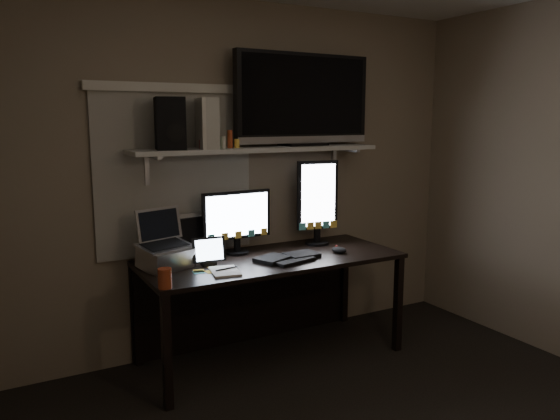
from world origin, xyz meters
TOP-DOWN VIEW (x-y plane):
  - back_wall at (0.00, 1.80)m, footprint 3.60×0.00m
  - window_blinds at (-0.55, 1.79)m, footprint 1.10×0.02m
  - desk at (0.00, 1.55)m, footprint 1.80×0.75m
  - wall_shelf at (0.00, 1.62)m, footprint 1.80×0.35m
  - monitor_landscape at (-0.16, 1.64)m, footprint 0.52×0.08m
  - monitor_portrait at (0.49, 1.62)m, footprint 0.33×0.10m
  - keyboard at (0.07, 1.33)m, footprint 0.49×0.28m
  - mouse at (0.48, 1.31)m, footprint 0.11×0.14m
  - notepad at (-0.43, 1.23)m, footprint 0.21×0.26m
  - tablet at (-0.46, 1.43)m, footprint 0.22×0.11m
  - file_sorter at (-0.47, 1.74)m, footprint 0.24×0.14m
  - laptop at (-0.73, 1.50)m, footprint 0.39×0.35m
  - cup at (-0.85, 1.10)m, footprint 0.09×0.09m
  - sticky_notes at (-0.44, 1.36)m, footprint 0.34×0.28m
  - tv at (0.39, 1.66)m, footprint 1.12×0.25m
  - game_console at (-0.40, 1.60)m, footprint 0.13×0.29m
  - speaker at (-0.63, 1.61)m, footprint 0.22×0.25m
  - bottles at (-0.30, 1.59)m, footprint 0.23×0.12m

SIDE VIEW (x-z plane):
  - desk at x=0.00m, z-range 0.19..0.92m
  - sticky_notes at x=-0.44m, z-range 0.73..0.73m
  - notepad at x=-0.43m, z-range 0.73..0.74m
  - keyboard at x=0.07m, z-range 0.73..0.76m
  - mouse at x=0.48m, z-range 0.73..0.77m
  - cup at x=-0.85m, z-range 0.73..0.84m
  - tablet at x=-0.46m, z-range 0.73..0.92m
  - file_sorter at x=-0.47m, z-range 0.73..1.02m
  - laptop at x=-0.73m, z-range 0.73..1.10m
  - monitor_landscape at x=-0.16m, z-range 0.73..1.19m
  - monitor_portrait at x=0.49m, z-range 0.73..1.38m
  - back_wall at x=0.00m, z-range -0.55..3.05m
  - window_blinds at x=-0.55m, z-range 0.75..1.85m
  - wall_shelf at x=0.00m, z-range 1.45..1.48m
  - bottles at x=-0.30m, z-range 1.48..1.62m
  - game_console at x=-0.40m, z-range 1.48..1.81m
  - speaker at x=-0.63m, z-range 1.48..1.81m
  - tv at x=0.39m, z-range 1.48..2.15m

